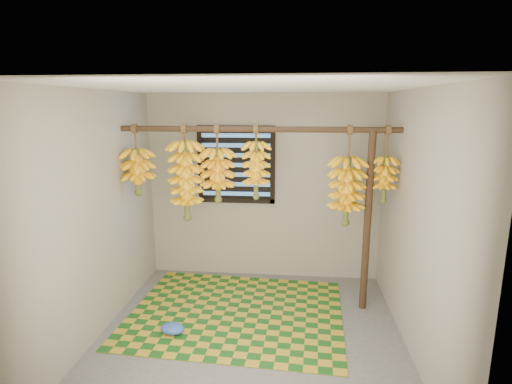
# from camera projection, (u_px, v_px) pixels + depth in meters

# --- Properties ---
(floor) EXTENTS (3.00, 3.00, 0.01)m
(floor) POSITION_uv_depth(u_px,v_px,m) (250.00, 336.00, 3.97)
(floor) COLOR #545454
(floor) RESTS_ON ground
(ceiling) EXTENTS (3.00, 3.00, 0.01)m
(ceiling) POSITION_uv_depth(u_px,v_px,m) (250.00, 87.00, 3.46)
(ceiling) COLOR silver
(ceiling) RESTS_ON wall_back
(wall_back) EXTENTS (3.00, 0.01, 2.40)m
(wall_back) POSITION_uv_depth(u_px,v_px,m) (263.00, 188.00, 5.18)
(wall_back) COLOR gray
(wall_back) RESTS_ON floor
(wall_left) EXTENTS (0.01, 3.00, 2.40)m
(wall_left) POSITION_uv_depth(u_px,v_px,m) (96.00, 216.00, 3.87)
(wall_left) COLOR gray
(wall_left) RESTS_ON floor
(wall_right) EXTENTS (0.01, 3.00, 2.40)m
(wall_right) POSITION_uv_depth(u_px,v_px,m) (417.00, 225.00, 3.57)
(wall_right) COLOR gray
(wall_right) RESTS_ON floor
(window) EXTENTS (1.00, 0.04, 1.00)m
(window) POSITION_uv_depth(u_px,v_px,m) (236.00, 165.00, 5.12)
(window) COLOR black
(window) RESTS_ON wall_back
(hanging_pole) EXTENTS (3.00, 0.06, 0.06)m
(hanging_pole) POSITION_uv_depth(u_px,v_px,m) (257.00, 129.00, 4.23)
(hanging_pole) COLOR #3E2A1C
(hanging_pole) RESTS_ON wall_left
(support_post) EXTENTS (0.08, 0.08, 2.00)m
(support_post) POSITION_uv_depth(u_px,v_px,m) (367.00, 223.00, 4.32)
(support_post) COLOR #3E2A1C
(support_post) RESTS_ON floor
(woven_mat) EXTENTS (2.39, 1.95, 0.01)m
(woven_mat) POSITION_uv_depth(u_px,v_px,m) (236.00, 312.00, 4.42)
(woven_mat) COLOR #184F17
(woven_mat) RESTS_ON floor
(plastic_bag) EXTENTS (0.27, 0.21, 0.10)m
(plastic_bag) POSITION_uv_depth(u_px,v_px,m) (172.00, 329.00, 3.99)
(plastic_bag) COLOR blue
(plastic_bag) RESTS_ON woven_mat
(banana_bunch_a) EXTENTS (0.36, 0.36, 0.78)m
(banana_bunch_a) POSITION_uv_depth(u_px,v_px,m) (137.00, 172.00, 4.46)
(banana_bunch_a) COLOR brown
(banana_bunch_a) RESTS_ON hanging_pole
(banana_bunch_b) EXTENTS (0.37, 0.37, 1.06)m
(banana_bunch_b) POSITION_uv_depth(u_px,v_px,m) (186.00, 181.00, 4.43)
(banana_bunch_b) COLOR brown
(banana_bunch_b) RESTS_ON hanging_pole
(banana_bunch_c) EXTENTS (0.36, 0.36, 0.85)m
(banana_bunch_c) POSITION_uv_depth(u_px,v_px,m) (218.00, 175.00, 4.38)
(banana_bunch_c) COLOR brown
(banana_bunch_c) RESTS_ON hanging_pole
(banana_bunch_d) EXTENTS (0.30, 0.30, 0.80)m
(banana_bunch_d) POSITION_uv_depth(u_px,v_px,m) (256.00, 170.00, 4.32)
(banana_bunch_d) COLOR brown
(banana_bunch_d) RESTS_ON hanging_pole
(banana_bunch_e) EXTENTS (0.37, 0.37, 1.07)m
(banana_bunch_e) POSITION_uv_depth(u_px,v_px,m) (347.00, 191.00, 4.27)
(banana_bunch_e) COLOR brown
(banana_bunch_e) RESTS_ON hanging_pole
(banana_bunch_f) EXTENTS (0.26, 0.26, 0.82)m
(banana_bunch_f) POSITION_uv_depth(u_px,v_px,m) (385.00, 179.00, 4.20)
(banana_bunch_f) COLOR brown
(banana_bunch_f) RESTS_ON hanging_pole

